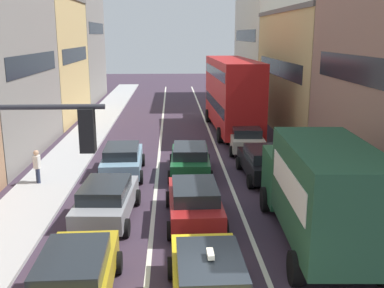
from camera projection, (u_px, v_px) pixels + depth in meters
sidewalk_left at (84, 139)px, 29.22m from camera, size 2.60×64.00×0.14m
lane_stripe_left at (161, 139)px, 29.46m from camera, size 0.16×60.00×0.01m
lane_stripe_right at (212, 138)px, 29.61m from camera, size 0.16×60.00×0.01m
building_row_left at (12, 53)px, 31.04m from camera, size 7.20×43.90×13.54m
building_row_right at (324, 56)px, 31.69m from camera, size 7.20×43.90×12.26m
removalist_box_truck at (320, 188)px, 14.12m from camera, size 3.00×7.80×3.58m
taxi_centre_lane_front at (209, 281)px, 11.03m from camera, size 2.12×4.33×1.66m
sedan_left_lane_front at (75, 276)px, 11.22m from camera, size 2.14×4.34×1.49m
sedan_centre_lane_second at (195, 201)px, 16.27m from camera, size 2.13×4.34×1.49m
wagon_left_lane_second at (106, 200)px, 16.43m from camera, size 2.26×4.39×1.49m
hatchback_centre_lane_third at (190, 159)px, 21.78m from camera, size 2.17×4.36×1.49m
sedan_left_lane_third at (122, 159)px, 21.74m from camera, size 2.16×4.35×1.49m
sedan_right_lane_behind_truck at (264, 162)px, 21.26m from camera, size 2.15×4.35×1.49m
wagon_right_lane_far at (246, 138)px, 26.30m from camera, size 2.27×4.40×1.49m
bus_mid_queue_primary at (232, 92)px, 30.89m from camera, size 3.05×10.57×5.06m
pedestrian_near_kerb at (37, 165)px, 20.18m from camera, size 0.34×0.49×1.66m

